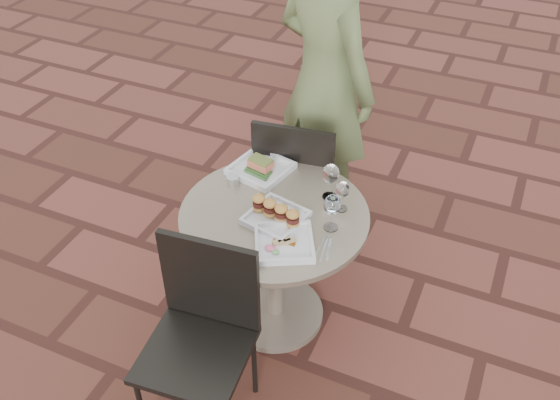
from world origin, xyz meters
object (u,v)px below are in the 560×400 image
at_px(diner, 324,83).
at_px(plate_salmon, 261,168).
at_px(cafe_table, 274,251).
at_px(chair_far, 297,176).
at_px(chair_near, 203,323).
at_px(plate_tuna, 284,242).
at_px(plate_sliders, 276,214).

xyz_separation_m(diner, plate_salmon, (-0.10, -0.63, -0.19)).
distance_m(cafe_table, chair_far, 0.55).
relative_size(cafe_table, chair_far, 0.97).
xyz_separation_m(chair_near, plate_salmon, (-0.13, 0.86, 0.20)).
bearing_deg(plate_tuna, diner, 101.85).
bearing_deg(diner, cafe_table, 121.07).
relative_size(chair_far, plate_sliders, 3.20).
relative_size(cafe_table, diner, 0.48).
xyz_separation_m(cafe_table, chair_near, (-0.07, -0.59, 0.07)).
relative_size(chair_near, diner, 0.49).
bearing_deg(chair_near, plate_tuna, 58.08).
bearing_deg(plate_salmon, cafe_table, -54.00).
relative_size(cafe_table, chair_near, 0.97).
relative_size(diner, plate_sliders, 6.50).
bearing_deg(chair_far, cafe_table, 93.19).
distance_m(chair_near, plate_tuna, 0.49).
bearing_deg(chair_near, chair_far, 85.94).
height_order(cafe_table, plate_salmon, plate_salmon).
bearing_deg(cafe_table, plate_tuna, -54.53).
distance_m(chair_far, diner, 0.54).
relative_size(chair_near, plate_tuna, 2.68).
bearing_deg(diner, plate_salmon, 105.73).
bearing_deg(chair_near, diner, 85.47).
height_order(chair_near, plate_sliders, chair_near).
distance_m(diner, plate_salmon, 0.66).
distance_m(cafe_table, plate_sliders, 0.29).
distance_m(diner, plate_tuna, 1.12).
xyz_separation_m(cafe_table, diner, (-0.10, 0.90, 0.46)).
height_order(chair_near, plate_tuna, chair_near).
xyz_separation_m(plate_salmon, plate_sliders, (0.22, -0.31, 0.02)).
relative_size(plate_sliders, plate_tuna, 0.84).
xyz_separation_m(chair_near, plate_tuna, (0.20, 0.41, 0.20)).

